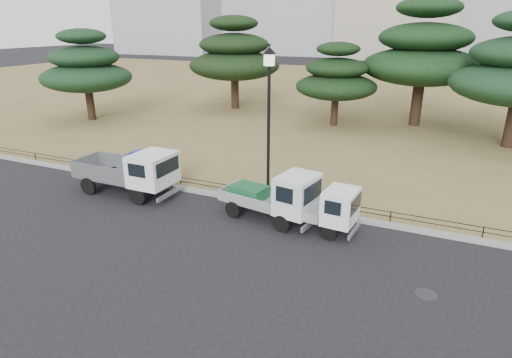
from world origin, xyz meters
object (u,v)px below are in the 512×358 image
at_px(truck_kei_front, 276,196).
at_px(truck_kei_rear, 319,208).
at_px(street_lamp, 269,100).
at_px(truck_large, 130,170).
at_px(tarp_pile, 139,164).

distance_m(truck_kei_front, truck_kei_rear, 1.68).
bearing_deg(street_lamp, truck_kei_front, -57.83).
xyz_separation_m(truck_kei_front, street_lamp, (-0.88, 1.41, 3.23)).
bearing_deg(truck_large, truck_kei_rear, 0.77).
height_order(truck_kei_front, street_lamp, street_lamp).
relative_size(street_lamp, tarp_pile, 3.26).
xyz_separation_m(truck_kei_front, truck_kei_rear, (1.68, -0.09, -0.14)).
bearing_deg(truck_kei_front, truck_kei_rear, 6.67).
xyz_separation_m(truck_kei_front, tarp_pile, (-7.73, 1.87, -0.35)).
xyz_separation_m(truck_kei_rear, tarp_pile, (-9.41, 1.96, -0.21)).
height_order(street_lamp, tarp_pile, street_lamp).
bearing_deg(truck_kei_rear, street_lamp, 154.23).
bearing_deg(street_lamp, truck_large, -164.84).
relative_size(truck_kei_front, street_lamp, 0.64).
distance_m(truck_large, street_lamp, 6.64).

